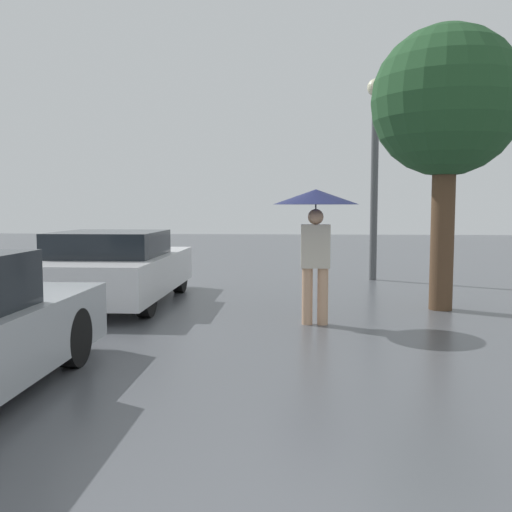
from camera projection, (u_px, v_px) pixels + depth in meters
The scene contains 4 objects.
pedestrian at pixel (316, 214), 7.50m from camera, with size 1.13×1.13×1.80m.
parked_car_farthest at pixel (113, 268), 9.29m from camera, with size 1.88×3.84×1.18m.
tree at pixel (446, 105), 8.46m from camera, with size 2.22×2.22×4.24m.
street_lamp at pixel (375, 153), 12.02m from camera, with size 0.37×0.37×4.24m.
Camera 1 is at (-0.30, -1.95, 1.58)m, focal length 40.00 mm.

